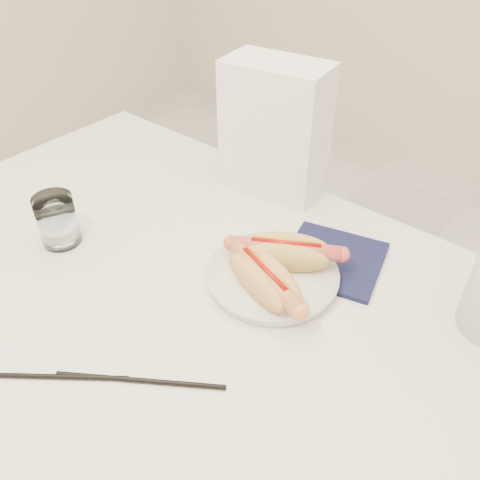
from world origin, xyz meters
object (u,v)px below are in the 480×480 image
Objects in this scene: hotdog_right at (264,279)px; water_glass at (57,220)px; table at (180,324)px; napkin_box at (275,129)px; hotdog_left at (285,252)px; plate at (273,277)px.

water_glass is (-0.35, -0.11, 0.01)m from hotdog_right.
table is at bearing 6.38° from water_glass.
hotdog_right is 0.37m from water_glass.
napkin_box is at bearing 65.30° from water_glass.
hotdog_right is at bearing 39.86° from table.
water_glass is at bearing -173.62° from table.
hotdog_left is at bearing -57.50° from napkin_box.
hotdog_left reaches higher than plate.
water_glass reaches higher than plate.
hotdog_left reaches higher than table.
hotdog_left is at bearing 28.06° from water_glass.
hotdog_right is 1.89× the size of water_glass.
hotdog_right is 0.33m from napkin_box.
hotdog_right is (0.01, -0.07, -0.00)m from hotdog_left.
table is 0.17m from plate.
plate is at bearing 23.70° from water_glass.
plate is 0.05m from hotdog_right.
hotdog_right reaches higher than table.
water_glass is (-0.34, -0.18, 0.01)m from hotdog_left.
napkin_box reaches higher than table.
hotdog_right is (0.10, 0.08, 0.10)m from table.
water_glass is (-0.34, -0.15, 0.04)m from plate.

